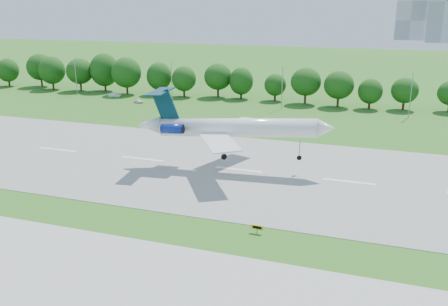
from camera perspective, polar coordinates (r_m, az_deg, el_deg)
ground at (r=80.30m, az=-17.75°, el=-5.76°), size 600.00×600.00×0.00m
runway at (r=100.01m, az=-9.29°, el=-0.69°), size 400.00×45.00×0.08m
tree_line at (r=159.28m, az=2.14°, el=8.27°), size 288.40×8.40×10.40m
light_poles at (r=150.62m, az=0.09°, el=7.85°), size 175.90×0.25×12.19m
airliner at (r=90.70m, az=0.34°, el=3.02°), size 36.53×26.40×12.15m
taxi_sign_right at (r=67.61m, az=3.81°, el=-8.48°), size 1.68×0.28×1.17m
service_vehicle_a at (r=169.20m, az=-12.39°, el=6.50°), size 4.26×2.32×1.33m
service_vehicle_b at (r=157.28m, az=-9.76°, el=5.86°), size 3.63×2.23×1.16m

